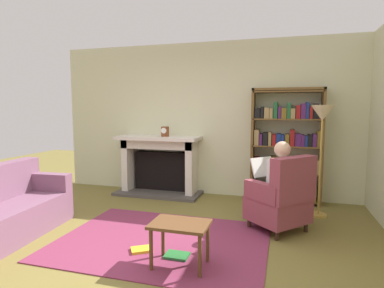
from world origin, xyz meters
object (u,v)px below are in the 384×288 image
bookshelf (287,148)px  seated_reader (275,181)px  sofa_floral (0,213)px  mantel_clock (165,132)px  side_table (180,230)px  floor_lamp (322,123)px  fireplace (160,163)px  armchair_reading (282,198)px

bookshelf → seated_reader: (-0.14, -1.25, -0.28)m
bookshelf → sofa_floral: bookshelf is taller
mantel_clock → sofa_floral: bearing=-116.4°
side_table → floor_lamp: 2.63m
seated_reader → sofa_floral: bearing=-25.9°
bookshelf → side_table: (-0.99, -2.55, -0.53)m
fireplace → mantel_clock: 0.60m
armchair_reading → floor_lamp: bearing=-171.9°
side_table → mantel_clock: bearing=114.0°
mantel_clock → seated_reader: 2.28m
seated_reader → floor_lamp: (0.60, 0.67, 0.72)m
mantel_clock → floor_lamp: bearing=-9.9°
fireplace → sofa_floral: bearing=-112.8°
side_table → fireplace: bearing=115.7°
bookshelf → side_table: 2.78m
sofa_floral → floor_lamp: floor_lamp is taller
mantel_clock → armchair_reading: (2.01, -1.20, -0.72)m
sofa_floral → seated_reader: bearing=-72.3°
sofa_floral → floor_lamp: (3.69, 1.92, 1.02)m
sofa_floral → floor_lamp: bearing=-66.7°
bookshelf → armchair_reading: (-0.05, -1.33, -0.48)m
bookshelf → side_table: bookshelf is taller
armchair_reading → floor_lamp: (0.51, 0.75, 0.92)m
mantel_clock → bookshelf: size_ratio=0.09×
fireplace → mantel_clock: size_ratio=8.81×
bookshelf → seated_reader: bearing=-96.5°
armchair_reading → side_table: armchair_reading is taller
floor_lamp → armchair_reading: bearing=-124.1°
bookshelf → floor_lamp: size_ratio=1.18×
sofa_floral → side_table: sofa_floral is taller
mantel_clock → armchair_reading: 2.45m
mantel_clock → seated_reader: (1.92, -1.12, -0.52)m
side_table → floor_lamp: bearing=53.7°
mantel_clock → bookshelf: 2.08m
armchair_reading → seated_reader: 0.23m
fireplace → mantel_clock: mantel_clock is taller
seated_reader → sofa_floral: size_ratio=0.65×
fireplace → seated_reader: size_ratio=1.34×
armchair_reading → seated_reader: seated_reader is taller
sofa_floral → mantel_clock: bearing=-30.6°
fireplace → seated_reader: bearing=-30.6°
side_table → armchair_reading: bearing=52.4°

